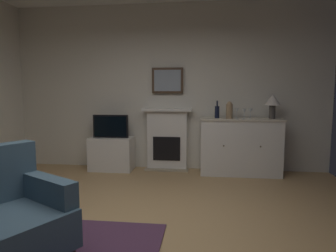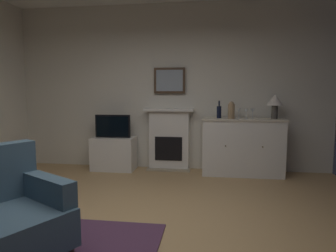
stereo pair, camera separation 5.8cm
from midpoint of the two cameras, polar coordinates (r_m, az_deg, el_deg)
The scene contains 14 objects.
ground_plane at distance 2.95m, azimuth -6.76°, elevation -22.20°, with size 5.64×5.51×0.10m, color tan.
wall_rear at distance 5.27m, azimuth 0.55°, elevation 7.48°, with size 5.64×0.06×2.92m, color silver.
fireplace_unit at distance 5.21m, azimuth 0.54°, elevation -2.56°, with size 0.87×0.30×1.10m.
framed_picture at distance 5.19m, azimuth 0.62°, elevation 8.86°, with size 0.55×0.04×0.45m.
sideboard_cabinet at distance 5.04m, azimuth 14.60°, elevation -3.92°, with size 1.34×0.49×0.95m.
table_lamp at distance 5.05m, azimuth 20.47°, elevation 4.48°, with size 0.26×0.26×0.40m.
wine_bottle at distance 4.95m, azimuth 10.26°, elevation 2.76°, with size 0.08×0.08×0.29m.
wine_glass_left at distance 5.00m, azimuth 14.00°, elevation 2.87°, with size 0.07×0.07×0.16m.
wine_glass_center at distance 4.92m, azimuth 15.38°, elevation 2.78°, with size 0.07×0.07×0.16m.
wine_glass_right at distance 5.02m, azimuth 16.51°, elevation 2.81°, with size 0.07×0.07×0.16m.
vase_decorative at distance 4.90m, azimuth 12.59°, elevation 3.05°, with size 0.11×0.11×0.28m.
tv_cabinet at distance 5.31m, azimuth -10.23°, elevation -5.30°, with size 0.75×0.42×0.58m.
tv_set at distance 5.21m, azimuth -10.41°, elevation -0.04°, with size 0.62×0.07×0.40m.
armchair at distance 2.80m, azimuth -28.56°, elevation -14.87°, with size 1.08×1.06×0.92m.
Camera 2 is at (0.70, -2.50, 1.36)m, focal length 31.23 mm.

